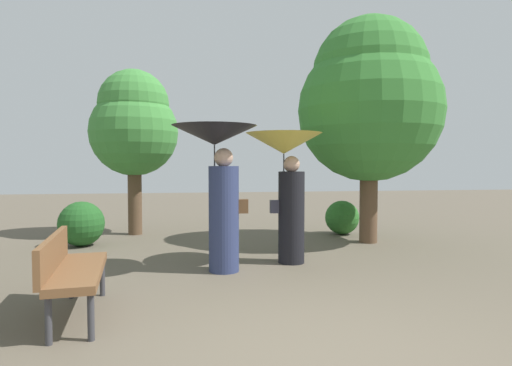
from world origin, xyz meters
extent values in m
cylinder|color=navy|center=(-0.54, 3.06, 0.76)|extent=(0.43, 0.43, 1.51)
sphere|color=tan|center=(-0.54, 3.06, 1.63)|extent=(0.27, 0.27, 0.27)
cylinder|color=#333338|center=(-0.67, 3.07, 1.40)|extent=(0.02, 0.02, 0.82)
cone|color=black|center=(-0.67, 3.07, 1.95)|extent=(1.21, 1.21, 0.28)
cube|color=brown|center=(-0.26, 3.05, 0.94)|extent=(0.14, 0.10, 0.20)
cylinder|color=black|center=(0.54, 3.45, 0.71)|extent=(0.41, 0.41, 1.42)
sphere|color=tan|center=(0.54, 3.45, 1.54)|extent=(0.25, 0.25, 0.25)
cylinder|color=#333338|center=(0.42, 3.46, 1.31)|extent=(0.02, 0.02, 0.77)
cone|color=#D8C64C|center=(0.42, 3.46, 1.86)|extent=(1.18, 1.18, 0.32)
cube|color=#333342|center=(0.28, 3.46, 0.88)|extent=(0.14, 0.10, 0.20)
cylinder|color=#38383D|center=(-1.87, 0.79, 0.22)|extent=(0.06, 0.06, 0.44)
cylinder|color=#38383D|center=(-2.21, 0.75, 0.22)|extent=(0.06, 0.06, 0.44)
cylinder|color=#38383D|center=(-2.04, 2.12, 0.22)|extent=(0.06, 0.06, 0.44)
cylinder|color=#38383D|center=(-2.37, 2.08, 0.22)|extent=(0.06, 0.06, 0.44)
cube|color=brown|center=(-2.12, 1.43, 0.46)|extent=(0.62, 1.54, 0.08)
cube|color=brown|center=(-2.36, 1.40, 0.66)|extent=(0.24, 1.50, 0.35)
cylinder|color=brown|center=(2.43, 4.93, 1.72)|extent=(0.34, 0.34, 3.44)
sphere|color=#387F33|center=(2.43, 4.93, 2.58)|extent=(2.77, 2.77, 2.77)
sphere|color=#387F33|center=(2.43, 4.93, 3.27)|extent=(2.21, 2.21, 2.21)
cylinder|color=brown|center=(-2.22, 6.59, 1.48)|extent=(0.30, 0.30, 2.97)
sphere|color=#428C3D|center=(-2.22, 6.59, 2.22)|extent=(1.89, 1.89, 1.89)
sphere|color=#428C3D|center=(-2.22, 6.59, 2.82)|extent=(1.51, 1.51, 1.51)
sphere|color=#235B23|center=(-3.04, 5.35, 0.42)|extent=(0.84, 0.84, 0.84)
sphere|color=#2D6B28|center=(2.25, 5.93, 0.37)|extent=(0.74, 0.74, 0.74)
camera|label=1|loc=(-0.99, -3.11, 1.55)|focal=30.41mm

